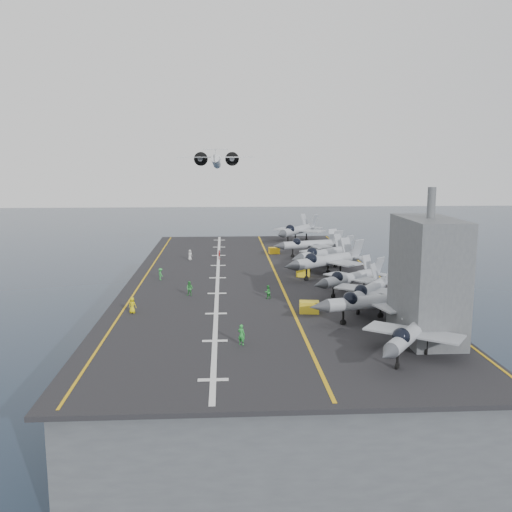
{
  "coord_description": "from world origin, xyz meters",
  "views": [
    {
      "loc": [
        -5.03,
        -83.89,
        28.13
      ],
      "look_at": [
        0.0,
        4.0,
        13.0
      ],
      "focal_mm": 40.0,
      "sensor_mm": 36.0,
      "label": 1
    }
  ],
  "objects": [
    {
      "name": "fighter_jet_4",
      "position": [
        10.52,
        0.01,
        13.07
      ],
      "size": [
        18.44,
        17.31,
        5.33
      ],
      "primitive_type": null,
      "color": "#A0A8B0",
      "rests_on": "flight_deck"
    },
    {
      "name": "crew_5",
      "position": [
        -11.0,
        15.57,
        11.32
      ],
      "size": [
        1.21,
        1.33,
        1.85
      ],
      "primitive_type": "imported",
      "color": "silver",
      "rests_on": "flight_deck"
    },
    {
      "name": "crew_7",
      "position": [
        0.52,
        -13.14,
        11.27
      ],
      "size": [
        1.25,
        1.1,
        1.74
      ],
      "primitive_type": "imported",
      "color": "#268C33",
      "rests_on": "flight_deck"
    },
    {
      "name": "crew_2",
      "position": [
        -9.53,
        -11.05,
        11.37
      ],
      "size": [
        1.34,
        1.09,
        1.93
      ],
      "primitive_type": "imported",
      "color": "green",
      "rests_on": "flight_deck"
    },
    {
      "name": "hull",
      "position": [
        0.0,
        0.0,
        5.0
      ],
      "size": [
        36.0,
        90.0,
        10.0
      ],
      "primitive_type": "cube",
      "color": "#56595E",
      "rests_on": "ground"
    },
    {
      "name": "ground",
      "position": [
        0.0,
        0.0,
        0.0
      ],
      "size": [
        500.0,
        500.0,
        0.0
      ],
      "primitive_type": "plane",
      "color": "#142135",
      "rests_on": "ground"
    },
    {
      "name": "transport_plane",
      "position": [
        -6.77,
        63.95,
        27.23
      ],
      "size": [
        20.15,
        14.03,
        4.68
      ],
      "primitive_type": null,
      "color": "white"
    },
    {
      "name": "deck_edge_stbd",
      "position": [
        18.5,
        0.0,
        10.42
      ],
      "size": [
        0.25,
        90.0,
        0.02
      ],
      "primitive_type": "cube",
      "color": "gold",
      "rests_on": "flight_deck"
    },
    {
      "name": "crew_4",
      "position": [
        -5.86,
        16.0,
        11.21
      ],
      "size": [
        0.78,
        1.06,
        1.63
      ],
      "primitive_type": "imported",
      "color": "red",
      "rests_on": "flight_deck"
    },
    {
      "name": "fighter_jet_2",
      "position": [
        12.34,
        -18.17,
        12.65
      ],
      "size": [
        14.37,
        15.57,
        4.5
      ],
      "primitive_type": null,
      "color": "#8E949D",
      "rests_on": "flight_deck"
    },
    {
      "name": "foul_line",
      "position": [
        3.0,
        0.0,
        10.42
      ],
      "size": [
        0.35,
        90.0,
        0.02
      ],
      "primitive_type": "cube",
      "color": "gold",
      "rests_on": "flight_deck"
    },
    {
      "name": "deck_edge_port",
      "position": [
        -17.0,
        0.0,
        10.42
      ],
      "size": [
        0.25,
        90.0,
        0.02
      ],
      "primitive_type": "cube",
      "color": "gold",
      "rests_on": "flight_deck"
    },
    {
      "name": "crew_6",
      "position": [
        -3.42,
        -31.29,
        11.42
      ],
      "size": [
        1.47,
        1.37,
        2.04
      ],
      "primitive_type": "imported",
      "color": "green",
      "rests_on": "flight_deck"
    },
    {
      "name": "flight_deck",
      "position": [
        0.0,
        0.0,
        10.2
      ],
      "size": [
        38.0,
        92.0,
        0.4
      ],
      "primitive_type": "cube",
      "color": "black",
      "rests_on": "hull"
    },
    {
      "name": "fighter_jet_0",
      "position": [
        11.77,
        -35.38,
        12.68
      ],
      "size": [
        14.75,
        15.78,
        4.56
      ],
      "primitive_type": null,
      "color": "#9DA5AE",
      "rests_on": "flight_deck"
    },
    {
      "name": "fighter_jet_5",
      "position": [
        11.42,
        7.37,
        12.87
      ],
      "size": [
        16.93,
        16.53,
        4.94
      ],
      "primitive_type": null,
      "color": "#949CA2",
      "rests_on": "flight_deck"
    },
    {
      "name": "island_superstructure",
      "position": [
        15.0,
        -30.0,
        17.9
      ],
      "size": [
        5.0,
        10.0,
        15.0
      ],
      "primitive_type": null,
      "color": "#56595E",
      "rests_on": "flight_deck"
    },
    {
      "name": "landing_centerline",
      "position": [
        -6.0,
        0.0,
        10.42
      ],
      "size": [
        0.5,
        90.0,
        0.02
      ],
      "primitive_type": "cube",
      "color": "silver",
      "rests_on": "flight_deck"
    },
    {
      "name": "tow_cart_c",
      "position": [
        4.42,
        21.53,
        10.99
      ],
      "size": [
        2.12,
        1.52,
        1.18
      ],
      "primitive_type": null,
      "color": "yellow",
      "rests_on": "flight_deck"
    },
    {
      "name": "fighter_jet_6",
      "position": [
        11.03,
        18.55,
        12.73
      ],
      "size": [
        15.39,
        12.32,
        4.66
      ],
      "primitive_type": null,
      "color": "gray",
      "rests_on": "flight_deck"
    },
    {
      "name": "crew_0",
      "position": [
        -15.69,
        -19.17,
        11.34
      ],
      "size": [
        1.29,
        1.02,
        1.88
      ],
      "primitive_type": "imported",
      "color": "#D2C00C",
      "rests_on": "flight_deck"
    },
    {
      "name": "fighter_jet_1",
      "position": [
        11.46,
        -24.14,
        12.79
      ],
      "size": [
        15.71,
        12.48,
        4.78
      ],
      "primitive_type": null,
      "color": "#8D949C",
      "rests_on": "flight_deck"
    },
    {
      "name": "crew_3",
      "position": [
        -14.39,
        -0.93,
        11.28
      ],
      "size": [
        1.13,
        1.27,
        1.76
      ],
      "primitive_type": "imported",
      "color": "green",
      "rests_on": "flight_deck"
    },
    {
      "name": "fighter_jet_3",
      "position": [
        11.79,
        -10.9,
        12.64
      ],
      "size": [
        15.44,
        14.76,
        4.48
      ],
      "primitive_type": null,
      "color": "#9FA8B0",
      "rests_on": "flight_deck"
    },
    {
      "name": "tow_cart_a",
      "position": [
        4.81,
        -20.18,
        11.08
      ],
      "size": [
        2.43,
        1.75,
        1.36
      ],
      "primitive_type": null,
      "color": "gold",
      "rests_on": "flight_deck"
    },
    {
      "name": "fighter_jet_8",
      "position": [
        10.7,
        36.01,
        13.17
      ],
      "size": [
        17.72,
        19.19,
        5.55
      ],
      "primitive_type": null,
      "color": "#9FA9B0",
      "rests_on": "flight_deck"
    },
    {
      "name": "tow_cart_b",
      "position": [
        6.95,
        0.26,
        10.99
      ],
      "size": [
        2.23,
        1.76,
        1.18
      ],
      "primitive_type": null,
      "color": "yellow",
      "rests_on": "flight_deck"
    }
  ]
}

